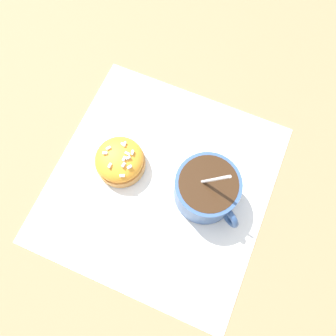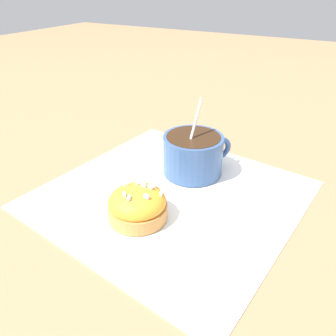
% 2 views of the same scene
% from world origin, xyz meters
% --- Properties ---
extents(ground_plane, '(3.00, 3.00, 0.00)m').
position_xyz_m(ground_plane, '(0.00, 0.00, 0.00)').
color(ground_plane, '#93704C').
extents(paper_napkin, '(0.37, 0.38, 0.00)m').
position_xyz_m(paper_napkin, '(0.00, 0.00, 0.00)').
color(paper_napkin, white).
rests_on(paper_napkin, ground_plane).
extents(coffee_cup, '(0.10, 0.10, 0.12)m').
position_xyz_m(coffee_cup, '(0.07, 0.00, 0.04)').
color(coffee_cup, '#335184').
rests_on(coffee_cup, paper_napkin).
extents(frosted_pastry, '(0.08, 0.08, 0.05)m').
position_xyz_m(frosted_pastry, '(-0.07, 0.01, 0.02)').
color(frosted_pastry, '#C18442').
rests_on(frosted_pastry, paper_napkin).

